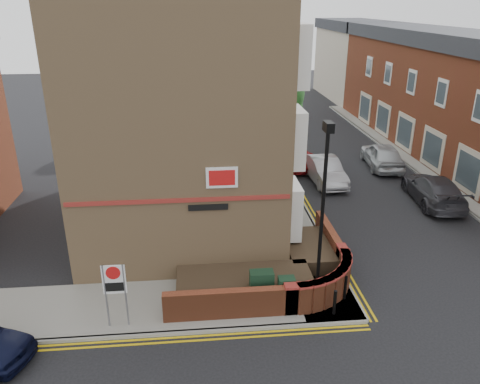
% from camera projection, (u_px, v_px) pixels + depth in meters
% --- Properties ---
extents(ground, '(120.00, 120.00, 0.00)m').
position_uv_depth(ground, '(276.00, 328.00, 14.99)').
color(ground, black).
rests_on(ground, ground).
extents(pavement_corner, '(13.00, 3.00, 0.12)m').
position_uv_depth(pavement_corner, '(168.00, 305.00, 16.04)').
color(pavement_corner, gray).
rests_on(pavement_corner, ground).
extents(pavement_main, '(2.00, 32.00, 0.12)m').
position_uv_depth(pavement_main, '(265.00, 164.00, 29.90)').
color(pavement_main, gray).
rests_on(pavement_main, ground).
extents(pavement_far, '(4.00, 40.00, 0.12)m').
position_uv_depth(pavement_far, '(453.00, 175.00, 28.11)').
color(pavement_far, gray).
rests_on(pavement_far, ground).
extents(kerb_side, '(13.00, 0.15, 0.12)m').
position_uv_depth(kerb_side, '(166.00, 334.00, 14.66)').
color(kerb_side, gray).
rests_on(kerb_side, ground).
extents(kerb_main_near, '(0.15, 32.00, 0.12)m').
position_uv_depth(kerb_main_near, '(281.00, 164.00, 29.99)').
color(kerb_main_near, gray).
rests_on(kerb_main_near, ground).
extents(kerb_main_far, '(0.15, 40.00, 0.12)m').
position_uv_depth(kerb_main_far, '(421.00, 176.00, 27.93)').
color(kerb_main_far, gray).
rests_on(kerb_main_far, ground).
extents(yellow_lines_side, '(13.00, 0.28, 0.01)m').
position_uv_depth(yellow_lines_side, '(166.00, 340.00, 14.45)').
color(yellow_lines_side, gold).
rests_on(yellow_lines_side, ground).
extents(yellow_lines_main, '(0.28, 32.00, 0.01)m').
position_uv_depth(yellow_lines_main, '(284.00, 165.00, 30.03)').
color(yellow_lines_main, gold).
rests_on(yellow_lines_main, ground).
extents(corner_building, '(8.95, 10.40, 13.60)m').
position_uv_depth(corner_building, '(182.00, 91.00, 19.77)').
color(corner_building, tan).
rests_on(corner_building, ground).
extents(garden_wall, '(6.80, 6.00, 1.20)m').
position_uv_depth(garden_wall, '(265.00, 285.00, 17.30)').
color(garden_wall, brown).
rests_on(garden_wall, ground).
extents(lamppost, '(0.25, 0.50, 6.30)m').
position_uv_depth(lamppost, '(322.00, 216.00, 14.98)').
color(lamppost, black).
rests_on(lamppost, pavement_corner).
extents(utility_cabinet_large, '(0.80, 0.45, 1.20)m').
position_uv_depth(utility_cabinet_large, '(262.00, 287.00, 15.89)').
color(utility_cabinet_large, '#15311B').
rests_on(utility_cabinet_large, pavement_corner).
extents(utility_cabinet_small, '(0.55, 0.40, 1.10)m').
position_uv_depth(utility_cabinet_small, '(286.00, 292.00, 15.71)').
color(utility_cabinet_small, '#15311B').
rests_on(utility_cabinet_small, pavement_corner).
extents(bollard_near, '(0.11, 0.11, 0.90)m').
position_uv_depth(bollard_near, '(335.00, 302.00, 15.33)').
color(bollard_near, black).
rests_on(bollard_near, pavement_corner).
extents(bollard_far, '(0.11, 0.11, 0.90)m').
position_uv_depth(bollard_far, '(345.00, 288.00, 16.12)').
color(bollard_far, black).
rests_on(bollard_far, pavement_corner).
extents(zone_sign, '(0.72, 0.07, 2.20)m').
position_uv_depth(zone_sign, '(115.00, 284.00, 14.39)').
color(zone_sign, slate).
rests_on(zone_sign, pavement_corner).
extents(far_terrace, '(5.40, 30.40, 8.00)m').
position_uv_depth(far_terrace, '(454.00, 96.00, 30.43)').
color(far_terrace, brown).
rests_on(far_terrace, ground).
extents(far_terrace_cream, '(5.40, 12.40, 8.00)m').
position_uv_depth(far_terrace_cream, '(352.00, 59.00, 49.78)').
color(far_terrace_cream, '#BFB09D').
rests_on(far_terrace_cream, ground).
extents(tree_near, '(3.64, 3.65, 6.70)m').
position_uv_depth(tree_near, '(272.00, 98.00, 26.34)').
color(tree_near, '#382B1E').
rests_on(tree_near, pavement_main).
extents(tree_mid, '(4.03, 4.03, 7.42)m').
position_uv_depth(tree_mid, '(254.00, 70.00, 33.53)').
color(tree_mid, '#382B1E').
rests_on(tree_mid, pavement_main).
extents(tree_far, '(3.81, 3.81, 7.00)m').
position_uv_depth(tree_far, '(243.00, 61.00, 41.01)').
color(tree_far, '#382B1E').
rests_on(tree_far, pavement_main).
extents(traffic_light_assembly, '(0.20, 0.16, 4.20)m').
position_uv_depth(traffic_light_assembly, '(254.00, 96.00, 37.20)').
color(traffic_light_assembly, black).
rests_on(traffic_light_assembly, pavement_main).
extents(silver_car_near, '(1.74, 4.45, 1.44)m').
position_uv_depth(silver_car_near, '(325.00, 171.00, 26.84)').
color(silver_car_near, '#98999F').
rests_on(silver_car_near, ground).
extents(red_car_main, '(3.49, 5.57, 1.43)m').
position_uv_depth(red_car_main, '(290.00, 154.00, 29.79)').
color(red_car_main, maroon).
rests_on(red_car_main, ground).
extents(grey_car_far, '(2.54, 5.21, 1.46)m').
position_uv_depth(grey_car_far, '(434.00, 190.00, 24.11)').
color(grey_car_far, '#343339').
rests_on(grey_car_far, ground).
extents(silver_car_far, '(2.34, 4.81, 1.58)m').
position_uv_depth(silver_car_far, '(382.00, 155.00, 29.31)').
color(silver_car_far, '#B2B7BA').
rests_on(silver_car_far, ground).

